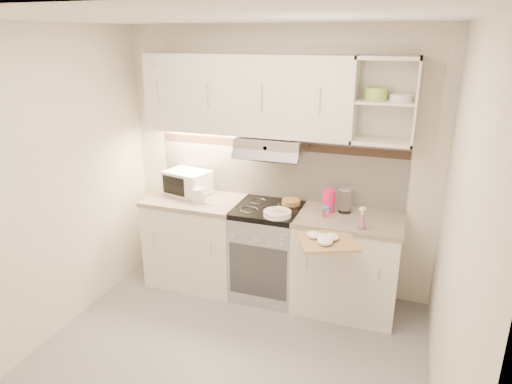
% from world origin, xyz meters
% --- Properties ---
extents(ground, '(3.00, 3.00, 0.00)m').
position_xyz_m(ground, '(0.00, 0.00, 0.00)').
color(ground, gray).
rests_on(ground, ground).
extents(room_shell, '(3.04, 2.84, 2.52)m').
position_xyz_m(room_shell, '(0.00, 0.37, 1.63)').
color(room_shell, beige).
rests_on(room_shell, ground).
extents(base_cabinet_left, '(0.90, 0.60, 0.86)m').
position_xyz_m(base_cabinet_left, '(-0.75, 1.10, 0.43)').
color(base_cabinet_left, silver).
rests_on(base_cabinet_left, ground).
extents(worktop_left, '(0.92, 0.62, 0.04)m').
position_xyz_m(worktop_left, '(-0.75, 1.10, 0.88)').
color(worktop_left, gray).
rests_on(worktop_left, base_cabinet_left).
extents(base_cabinet_right, '(0.90, 0.60, 0.86)m').
position_xyz_m(base_cabinet_right, '(0.75, 1.10, 0.43)').
color(base_cabinet_right, silver).
rests_on(base_cabinet_right, ground).
extents(worktop_right, '(0.92, 0.62, 0.04)m').
position_xyz_m(worktop_right, '(0.75, 1.10, 0.88)').
color(worktop_right, gray).
rests_on(worktop_right, base_cabinet_right).
extents(electric_range, '(0.60, 0.60, 0.90)m').
position_xyz_m(electric_range, '(0.00, 1.10, 0.45)').
color(electric_range, '#B7B7BC').
rests_on(electric_range, ground).
extents(microwave, '(0.48, 0.40, 0.23)m').
position_xyz_m(microwave, '(-0.87, 1.20, 1.02)').
color(microwave, white).
rests_on(microwave, worktop_left).
extents(watering_can, '(0.25, 0.13, 0.21)m').
position_xyz_m(watering_can, '(-0.66, 1.01, 0.98)').
color(watering_can, silver).
rests_on(watering_can, worktop_left).
extents(plate_stack, '(0.25, 0.25, 0.05)m').
position_xyz_m(plate_stack, '(0.14, 0.92, 0.92)').
color(plate_stack, white).
rests_on(plate_stack, electric_range).
extents(bread_loaf, '(0.17, 0.17, 0.04)m').
position_xyz_m(bread_loaf, '(0.18, 1.25, 0.92)').
color(bread_loaf, '#A76C4A').
rests_on(bread_loaf, electric_range).
extents(pink_pitcher, '(0.11, 0.11, 0.21)m').
position_xyz_m(pink_pitcher, '(0.54, 1.17, 1.01)').
color(pink_pitcher, '#E7155A').
rests_on(pink_pitcher, worktop_right).
extents(glass_jar, '(0.12, 0.12, 0.23)m').
position_xyz_m(glass_jar, '(0.69, 1.21, 1.02)').
color(glass_jar, silver).
rests_on(glass_jar, worktop_right).
extents(spice_jar, '(0.06, 0.06, 0.10)m').
position_xyz_m(spice_jar, '(0.54, 1.04, 0.95)').
color(spice_jar, white).
rests_on(spice_jar, worktop_right).
extents(spray_bottle, '(0.08, 0.08, 0.20)m').
position_xyz_m(spray_bottle, '(0.87, 0.88, 0.98)').
color(spray_bottle, '#FF9CB8').
rests_on(spray_bottle, worktop_right).
extents(cutting_board, '(0.55, 0.53, 0.02)m').
position_xyz_m(cutting_board, '(0.64, 0.61, 0.87)').
color(cutting_board, '#AE7F51').
rests_on(cutting_board, base_cabinet_right).
extents(dish_towel, '(0.35, 0.32, 0.08)m').
position_xyz_m(dish_towel, '(0.62, 0.59, 0.92)').
color(dish_towel, white).
rests_on(dish_towel, cutting_board).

